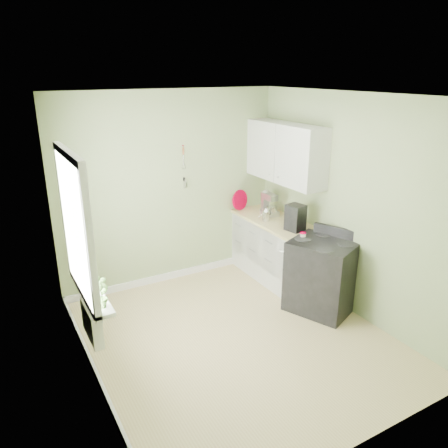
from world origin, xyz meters
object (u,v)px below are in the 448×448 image
stove (322,275)px  coffee_maker (295,218)px  kettle (266,215)px  stand_mixer (269,205)px

stove → coffee_maker: 0.82m
kettle → coffee_maker: bearing=-77.2°
kettle → coffee_maker: size_ratio=0.52×
stove → coffee_maker: coffee_maker is taller
stand_mixer → coffee_maker: (-0.08, -0.71, 0.02)m
stand_mixer → coffee_maker: size_ratio=1.02×
coffee_maker → stove: bearing=-87.4°
stand_mixer → coffee_maker: stand_mixer is taller
kettle → coffee_maker: 0.53m
stand_mixer → kettle: (-0.20, -0.20, -0.06)m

